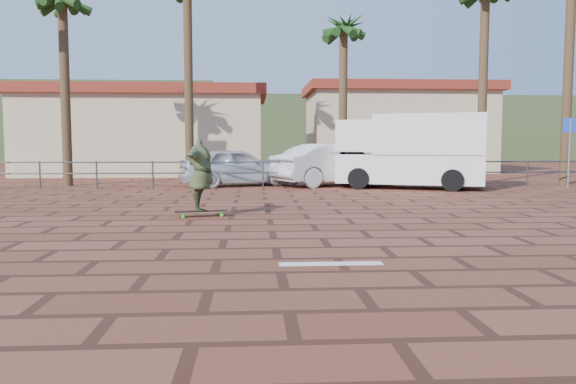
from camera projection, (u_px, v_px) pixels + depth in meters
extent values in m
plane|color=brown|center=(276.00, 248.00, 8.70)|extent=(120.00, 120.00, 0.00)
cube|color=white|center=(331.00, 264.00, 7.55)|extent=(1.40, 0.22, 0.01)
cylinder|color=#47494F|center=(40.00, 175.00, 20.10)|extent=(0.06, 0.06, 1.00)
cylinder|color=#47494F|center=(97.00, 175.00, 20.22)|extent=(0.06, 0.06, 1.00)
cylinder|color=#47494F|center=(153.00, 175.00, 20.35)|extent=(0.06, 0.06, 1.00)
cylinder|color=#47494F|center=(208.00, 174.00, 20.47)|extent=(0.06, 0.06, 1.00)
cylinder|color=#47494F|center=(263.00, 174.00, 20.59)|extent=(0.06, 0.06, 1.00)
cylinder|color=#47494F|center=(317.00, 174.00, 20.71)|extent=(0.06, 0.06, 1.00)
cylinder|color=#47494F|center=(371.00, 174.00, 20.83)|extent=(0.06, 0.06, 1.00)
cylinder|color=#47494F|center=(423.00, 174.00, 20.95)|extent=(0.06, 0.06, 1.00)
cylinder|color=#47494F|center=(476.00, 174.00, 21.07)|extent=(0.06, 0.06, 1.00)
cylinder|color=#47494F|center=(527.00, 173.00, 21.19)|extent=(0.06, 0.06, 1.00)
cylinder|color=#47494F|center=(263.00, 162.00, 20.55)|extent=(24.00, 0.05, 0.05)
cylinder|color=#47494F|center=(263.00, 173.00, 20.58)|extent=(24.00, 0.05, 0.05)
cylinder|color=brown|center=(65.00, 94.00, 21.37)|extent=(0.36, 0.36, 7.00)
cylinder|color=brown|center=(189.00, 83.00, 23.08)|extent=(0.36, 0.36, 8.20)
cylinder|color=brown|center=(343.00, 106.00, 24.04)|extent=(0.36, 0.36, 6.50)
sphere|color=#214316|center=(344.00, 27.00, 23.76)|extent=(2.40, 2.40, 2.40)
cylinder|color=brown|center=(483.00, 88.00, 22.83)|extent=(0.36, 0.36, 7.80)
cylinder|color=brown|center=(568.00, 73.00, 21.97)|extent=(0.36, 0.36, 8.80)
cube|color=beige|center=(148.00, 137.00, 30.04)|extent=(12.00, 7.00, 4.00)
cube|color=maroon|center=(147.00, 94.00, 29.85)|extent=(12.60, 7.60, 0.50)
cube|color=beige|center=(396.00, 133.00, 32.86)|extent=(10.00, 6.00, 4.50)
cube|color=maroon|center=(397.00, 90.00, 32.64)|extent=(10.60, 6.60, 0.50)
cube|color=#384C28|center=(257.00, 130.00, 58.16)|extent=(70.00, 18.00, 6.00)
cube|color=#384C28|center=(60.00, 122.00, 62.72)|extent=(35.00, 14.00, 8.00)
cube|color=olive|center=(201.00, 212.00, 12.43)|extent=(1.26, 0.54, 0.02)
cube|color=black|center=(201.00, 211.00, 12.43)|extent=(1.21, 0.51, 0.00)
cube|color=silver|center=(182.00, 214.00, 12.32)|extent=(0.11, 0.21, 0.03)
cube|color=silver|center=(220.00, 213.00, 12.56)|extent=(0.11, 0.21, 0.03)
cylinder|color=#41D82D|center=(183.00, 216.00, 12.20)|extent=(0.08, 0.05, 0.08)
cylinder|color=#41D82D|center=(181.00, 215.00, 12.44)|extent=(0.08, 0.05, 0.08)
cylinder|color=#41D82D|center=(221.00, 215.00, 12.44)|extent=(0.08, 0.05, 0.08)
cylinder|color=#41D82D|center=(220.00, 214.00, 12.68)|extent=(0.08, 0.05, 0.08)
imported|color=#3C4726|center=(201.00, 175.00, 12.37)|extent=(0.67, 2.00, 1.60)
cube|color=white|center=(410.00, 169.00, 20.40)|extent=(5.53, 3.84, 1.04)
cube|color=white|center=(430.00, 135.00, 20.08)|extent=(4.33, 3.44, 1.42)
cube|color=white|center=(362.00, 136.00, 20.86)|extent=(2.19, 2.50, 1.14)
cube|color=black|center=(345.00, 148.00, 21.09)|extent=(0.65, 1.52, 0.62)
cylinder|color=black|center=(359.00, 178.00, 20.02)|extent=(0.80, 0.53, 0.76)
cylinder|color=black|center=(369.00, 175.00, 21.90)|extent=(0.80, 0.53, 0.76)
cylinder|color=black|center=(453.00, 180.00, 19.01)|extent=(0.80, 0.53, 0.76)
cylinder|color=black|center=(455.00, 177.00, 20.89)|extent=(0.80, 0.53, 0.76)
imported|color=silver|center=(236.00, 167.00, 21.50)|extent=(4.62, 2.99, 1.46)
imported|color=silver|center=(334.00, 165.00, 21.72)|extent=(5.13, 3.77, 1.61)
cylinder|color=gray|center=(569.00, 153.00, 20.66)|extent=(0.07, 0.07, 2.52)
cube|color=#193FB2|center=(570.00, 125.00, 20.57)|extent=(0.51, 0.19, 0.52)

